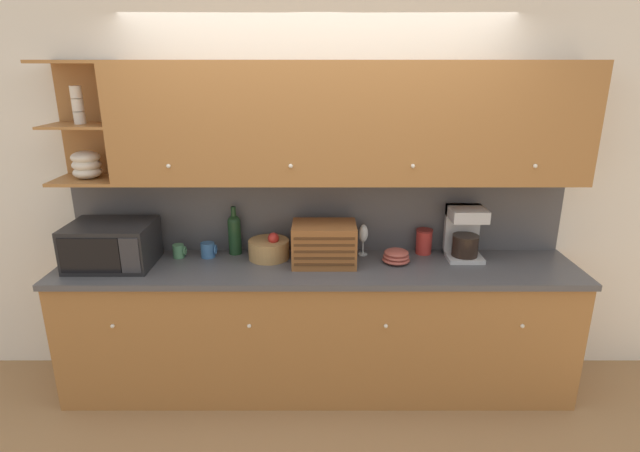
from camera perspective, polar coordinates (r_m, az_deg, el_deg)
ground_plane at (r=4.01m, az=0.02°, el=-15.11°), size 24.00×24.00×0.00m
wall_back at (r=3.50m, az=0.02°, el=3.28°), size 5.81×0.06×2.60m
counter_unit at (r=3.52m, az=-0.01°, el=-11.42°), size 3.43×0.62×0.92m
backsplash_panel at (r=3.50m, az=0.02°, el=1.43°), size 3.41×0.01×0.54m
upper_cabinets at (r=3.21m, az=2.97°, el=11.65°), size 3.41×0.36×0.75m
microwave at (r=3.54m, az=-22.43°, el=-1.93°), size 0.54×0.42×0.28m
mug_blue_second at (r=3.56m, az=-15.54°, el=-2.75°), size 0.09×0.08×0.09m
mug at (r=3.51m, az=-12.39°, el=-2.67°), size 0.11×0.09×0.10m
wine_bottle at (r=3.51m, az=-9.48°, el=-0.72°), size 0.09×0.09×0.34m
fruit_basket at (r=3.42m, az=-5.57°, el=-2.59°), size 0.28×0.28×0.19m
bread_box at (r=3.30m, az=0.73°, el=-2.05°), size 0.42×0.30×0.27m
wine_glass at (r=3.45m, az=5.24°, el=-0.96°), size 0.07×0.07×0.22m
bowl_stack_on_counter at (r=3.37m, az=8.96°, el=-3.46°), size 0.19×0.19×0.09m
storage_canister at (r=3.56m, az=12.06°, el=-1.75°), size 0.12×0.12×0.18m
coffee_maker at (r=3.52m, az=16.45°, el=-0.75°), size 0.24×0.24×0.36m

